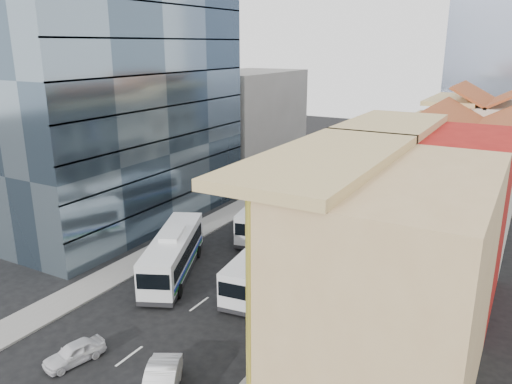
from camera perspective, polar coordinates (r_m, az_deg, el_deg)
The scene contains 14 objects.
ground at distance 31.08m, azimuth -15.61°, elevation -18.54°, with size 200.00×200.00×0.00m, color black.
sidewalk_right at distance 44.29m, azimuth 13.52°, elevation -7.16°, with size 3.00×90.00×0.15m, color slate.
sidewalk_left at distance 51.02m, azimuth -5.11°, elevation -3.53°, with size 3.00×90.00×0.15m, color slate.
shophouse_tan at distance 25.63m, azimuth 15.49°, elevation -10.91°, with size 8.00×14.00×12.00m, color tan.
shophouse_red at distance 36.57m, azimuth 20.20°, elevation -2.92°, with size 8.00×10.00×12.00m, color #A01712.
shophouse_cream_near at distance 45.87m, azimuth 22.13°, elevation -0.57°, with size 8.00×9.00×10.00m, color beige.
shophouse_cream_mid at distance 54.53m, azimuth 23.45°, elevation 1.88°, with size 8.00×9.00×10.00m, color beige.
shophouse_cream_far at distance 64.67m, azimuth 24.60°, elevation 4.33°, with size 8.00×12.00×11.00m, color beige.
office_tower at distance 51.13m, azimuth -15.63°, elevation 13.12°, with size 12.00×26.00×30.00m, color #394A5B.
office_block_far at distance 69.64m, azimuth -1.04°, elevation 7.86°, with size 10.00×18.00×14.00m, color gray.
bus_left_near at distance 39.93m, azimuth -9.44°, elevation -6.89°, with size 2.65×11.31×3.63m, color silver, non-canonical shape.
bus_left_far at distance 48.26m, azimuth 1.06°, elevation -2.52°, with size 2.58×11.04×3.54m, color silver, non-canonical shape.
bus_right at distance 37.83m, azimuth 0.59°, elevation -8.31°, with size 2.40×10.23×3.28m, color white, non-canonical shape.
sedan_left at distance 31.74m, azimuth -20.05°, elevation -16.87°, with size 1.42×3.52×1.20m, color silver.
Camera 1 is at (18.87, -17.34, 17.58)m, focal length 35.00 mm.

